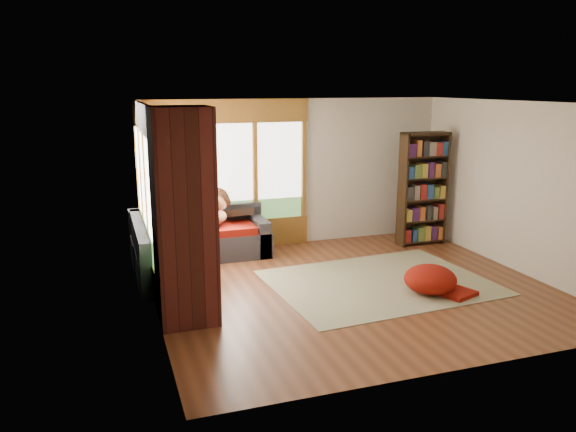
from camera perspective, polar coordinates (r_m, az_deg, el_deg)
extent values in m
plane|color=#572D18|center=(8.14, 6.60, -7.27)|extent=(5.50, 5.50, 0.00)
plane|color=white|center=(7.63, 7.13, 11.34)|extent=(5.50, 5.50, 0.00)
cube|color=silver|center=(10.06, 0.76, 4.44)|extent=(5.50, 0.04, 2.60)
cube|color=silver|center=(5.69, 17.66, -3.10)|extent=(5.50, 0.04, 2.60)
cube|color=silver|center=(7.07, -13.73, 0.28)|extent=(0.04, 5.00, 2.60)
cube|color=silver|center=(9.29, 22.40, 2.69)|extent=(0.04, 5.00, 2.60)
cube|color=olive|center=(9.70, -5.91, 4.34)|extent=(2.82, 0.10, 1.90)
cube|color=white|center=(9.70, -5.91, 4.34)|extent=(2.54, 0.09, 1.62)
cube|color=olive|center=(8.24, -14.29, 2.41)|extent=(0.10, 2.62, 1.90)
cube|color=white|center=(8.24, -14.29, 2.41)|extent=(0.09, 2.36, 1.62)
cube|color=gray|center=(9.00, -14.68, 5.86)|extent=(0.03, 0.72, 0.90)
cube|color=#471914|center=(6.77, -10.51, -0.13)|extent=(0.70, 0.70, 2.60)
cube|color=#2F2E32|center=(9.45, -7.84, -3.03)|extent=(2.20, 0.90, 0.42)
cube|color=#2F2E32|center=(9.69, -8.31, -0.21)|extent=(2.20, 0.20, 0.38)
cube|color=#2F2E32|center=(9.65, -2.02, -2.02)|extent=(0.20, 0.90, 0.60)
cube|color=#941206|center=(9.25, -8.36, -1.68)|extent=(1.90, 0.66, 0.12)
cube|color=#2F2E32|center=(8.75, -11.23, -4.52)|extent=(0.90, 2.20, 0.42)
cube|color=#2F2E32|center=(8.60, -13.66, -2.17)|extent=(0.20, 2.20, 0.38)
cube|color=#2F2E32|center=(7.78, -10.27, -6.05)|extent=(0.90, 0.20, 0.60)
cube|color=#941206|center=(8.35, -10.17, -3.39)|extent=(0.66, 1.20, 0.12)
cube|color=#941206|center=(9.26, -11.06, -1.78)|extent=(0.66, 0.66, 0.12)
cube|color=beige|center=(8.39, 9.26, -6.69)|extent=(3.26, 2.58, 0.01)
cube|color=black|center=(10.55, 15.45, 2.79)|extent=(0.04, 0.29, 2.03)
cube|color=black|center=(10.11, 11.54, 2.56)|extent=(0.04, 0.29, 2.03)
cube|color=black|center=(10.44, 13.15, 2.81)|extent=(0.87, 0.02, 2.03)
cube|color=black|center=(10.53, 13.26, -2.42)|extent=(0.79, 0.27, 0.03)
cube|color=black|center=(10.44, 13.37, -0.38)|extent=(0.79, 0.27, 0.03)
cube|color=black|center=(10.36, 13.48, 1.69)|extent=(0.79, 0.27, 0.03)
cube|color=black|center=(10.29, 13.60, 3.79)|extent=(0.79, 0.27, 0.03)
cube|color=black|center=(10.24, 13.72, 5.91)|extent=(0.79, 0.27, 0.03)
cube|color=black|center=(10.20, 13.83, 8.06)|extent=(0.79, 0.27, 0.03)
cube|color=#726659|center=(10.31, 13.60, 2.66)|extent=(0.75, 0.21, 1.87)
ellipsoid|color=#941206|center=(8.09, 14.26, -6.18)|extent=(0.74, 0.74, 0.39)
ellipsoid|color=brown|center=(9.21, -8.88, 0.12)|extent=(1.11, 0.94, 0.32)
sphere|color=brown|center=(9.36, -7.14, 1.35)|extent=(0.50, 0.50, 0.38)
cone|color=brown|center=(9.29, -7.49, 2.22)|extent=(0.18, 0.18, 0.17)
ellipsoid|color=black|center=(8.26, -9.77, -1.81)|extent=(0.65, 0.84, 0.25)
sphere|color=black|center=(8.50, -9.64, -0.55)|extent=(0.37, 0.37, 0.30)
cone|color=black|center=(8.42, -9.70, 0.16)|extent=(0.13, 0.13, 0.13)
cube|color=#2E261C|center=(9.66, -4.10, 0.77)|extent=(0.45, 0.12, 0.45)
cube|color=#2E261C|center=(9.54, -7.60, 0.51)|extent=(0.45, 0.12, 0.45)
cube|color=#2E261C|center=(8.97, -12.86, -0.53)|extent=(0.45, 0.12, 0.45)
cube|color=#2E261C|center=(7.90, -12.02, -2.33)|extent=(0.45, 0.12, 0.45)
cube|color=#941206|center=(9.45, -11.17, 0.25)|extent=(0.42, 0.12, 0.42)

